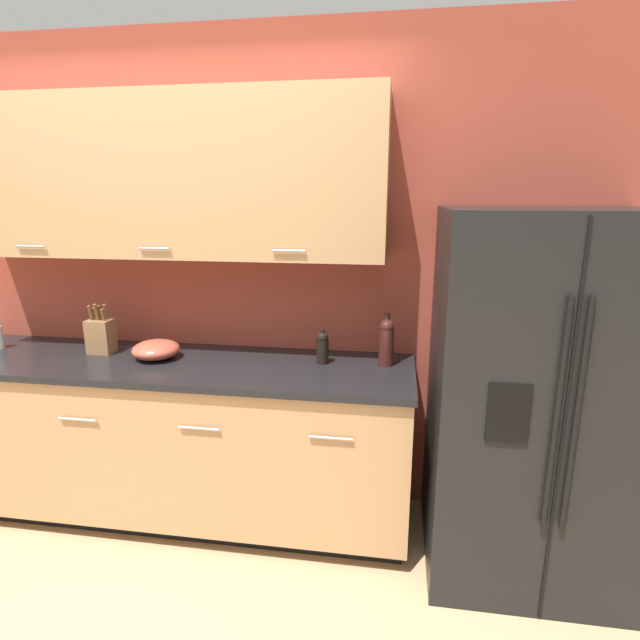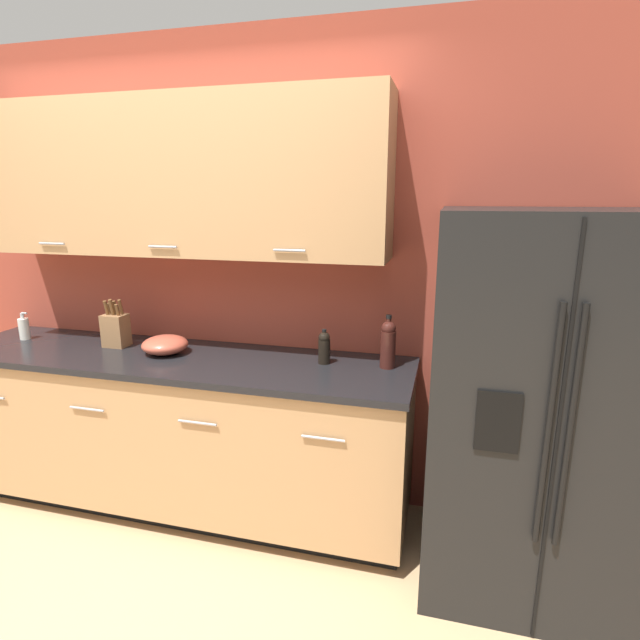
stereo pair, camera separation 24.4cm
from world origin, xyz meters
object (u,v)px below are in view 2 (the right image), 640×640
(refrigerator, at_px, (539,407))
(soap_dispenser, at_px, (24,328))
(knife_block, at_px, (116,329))
(wine_bottle, at_px, (388,343))
(oil_bottle, at_px, (324,347))
(mixing_bowl, at_px, (165,345))

(refrigerator, distance_m, soap_dispenser, 2.87)
(knife_block, distance_m, wine_bottle, 1.55)
(refrigerator, relative_size, wine_bottle, 6.26)
(refrigerator, relative_size, knife_block, 6.09)
(wine_bottle, xyz_separation_m, soap_dispenser, (-2.18, -0.05, -0.06))
(wine_bottle, distance_m, soap_dispenser, 2.18)
(wine_bottle, distance_m, oil_bottle, 0.33)
(wine_bottle, height_order, oil_bottle, wine_bottle)
(oil_bottle, bearing_deg, soap_dispenser, -179.09)
(soap_dispenser, distance_m, mixing_bowl, 0.97)
(knife_block, relative_size, mixing_bowl, 1.13)
(wine_bottle, xyz_separation_m, mixing_bowl, (-1.21, -0.08, -0.08))
(mixing_bowl, bearing_deg, refrigerator, -3.04)
(mixing_bowl, bearing_deg, wine_bottle, 3.71)
(refrigerator, bearing_deg, knife_block, 176.20)
(refrigerator, distance_m, mixing_bowl, 1.91)
(knife_block, xyz_separation_m, oil_bottle, (1.23, 0.01, -0.01))
(wine_bottle, height_order, soap_dispenser, wine_bottle)
(knife_block, xyz_separation_m, wine_bottle, (1.55, 0.03, 0.03))
(refrigerator, xyz_separation_m, knife_block, (-2.24, 0.15, 0.16))
(refrigerator, distance_m, wine_bottle, 0.74)
(knife_block, relative_size, oil_bottle, 1.54)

